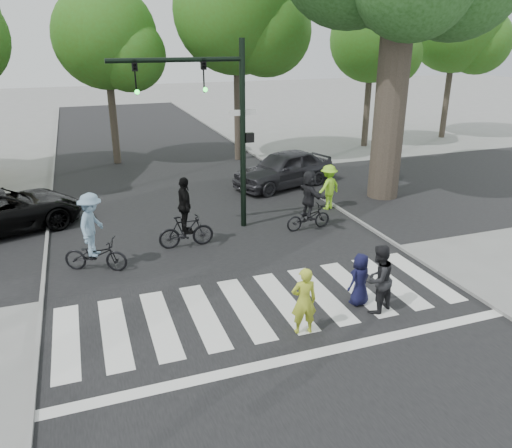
{
  "coord_description": "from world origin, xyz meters",
  "views": [
    {
      "loc": [
        -3.74,
        -8.83,
        6.07
      ],
      "look_at": [
        0.5,
        3.0,
        1.3
      ],
      "focal_mm": 35.0,
      "sensor_mm": 36.0,
      "label": 1
    }
  ],
  "objects_px": {
    "car_grey": "(284,169)",
    "cyclist_mid": "(185,219)",
    "pedestrian_adult": "(378,279)",
    "cyclist_left": "(93,238)",
    "traffic_signal": "(216,111)",
    "pedestrian_child": "(360,279)",
    "pedestrian_woman": "(304,301)",
    "cyclist_right": "(309,204)"
  },
  "relations": [
    {
      "from": "car_grey",
      "to": "cyclist_mid",
      "type": "bearing_deg",
      "value": -64.1
    },
    {
      "from": "pedestrian_adult",
      "to": "cyclist_mid",
      "type": "xyz_separation_m",
      "value": [
        -3.36,
        5.23,
        0.07
      ]
    },
    {
      "from": "cyclist_left",
      "to": "cyclist_mid",
      "type": "distance_m",
      "value": 2.79
    },
    {
      "from": "traffic_signal",
      "to": "pedestrian_child",
      "type": "xyz_separation_m",
      "value": [
        1.8,
        -5.9,
        -3.25
      ]
    },
    {
      "from": "pedestrian_child",
      "to": "pedestrian_adult",
      "type": "distance_m",
      "value": 0.51
    },
    {
      "from": "traffic_signal",
      "to": "pedestrian_adult",
      "type": "relative_size",
      "value": 3.62
    },
    {
      "from": "pedestrian_woman",
      "to": "pedestrian_adult",
      "type": "height_order",
      "value": "pedestrian_adult"
    },
    {
      "from": "cyclist_left",
      "to": "car_grey",
      "type": "xyz_separation_m",
      "value": [
        7.98,
        5.79,
        -0.18
      ]
    },
    {
      "from": "pedestrian_woman",
      "to": "pedestrian_adult",
      "type": "distance_m",
      "value": 2.01
    },
    {
      "from": "pedestrian_child",
      "to": "cyclist_right",
      "type": "height_order",
      "value": "cyclist_right"
    },
    {
      "from": "pedestrian_adult",
      "to": "cyclist_right",
      "type": "relative_size",
      "value": 0.83
    },
    {
      "from": "cyclist_mid",
      "to": "car_grey",
      "type": "bearing_deg",
      "value": 43.47
    },
    {
      "from": "traffic_signal",
      "to": "cyclist_right",
      "type": "height_order",
      "value": "traffic_signal"
    },
    {
      "from": "cyclist_right",
      "to": "traffic_signal",
      "type": "bearing_deg",
      "value": 160.0
    },
    {
      "from": "traffic_signal",
      "to": "cyclist_mid",
      "type": "distance_m",
      "value": 3.47
    },
    {
      "from": "traffic_signal",
      "to": "car_grey",
      "type": "relative_size",
      "value": 1.32
    },
    {
      "from": "pedestrian_woman",
      "to": "pedestrian_adult",
      "type": "bearing_deg",
      "value": -164.17
    },
    {
      "from": "cyclist_mid",
      "to": "car_grey",
      "type": "xyz_separation_m",
      "value": [
        5.3,
        5.02,
        -0.13
      ]
    },
    {
      "from": "cyclist_mid",
      "to": "cyclist_left",
      "type": "bearing_deg",
      "value": -164.06
    },
    {
      "from": "pedestrian_child",
      "to": "cyclist_left",
      "type": "height_order",
      "value": "cyclist_left"
    },
    {
      "from": "pedestrian_adult",
      "to": "cyclist_right",
      "type": "distance_m",
      "value": 5.37
    },
    {
      "from": "pedestrian_woman",
      "to": "cyclist_left",
      "type": "bearing_deg",
      "value": -40.82
    },
    {
      "from": "traffic_signal",
      "to": "car_grey",
      "type": "bearing_deg",
      "value": 44.87
    },
    {
      "from": "cyclist_left",
      "to": "traffic_signal",
      "type": "bearing_deg",
      "value": 24.78
    },
    {
      "from": "cyclist_mid",
      "to": "cyclist_right",
      "type": "height_order",
      "value": "cyclist_mid"
    },
    {
      "from": "car_grey",
      "to": "pedestrian_adult",
      "type": "bearing_deg",
      "value": -28.27
    },
    {
      "from": "pedestrian_child",
      "to": "cyclist_mid",
      "type": "distance_m",
      "value": 5.75
    },
    {
      "from": "traffic_signal",
      "to": "cyclist_right",
      "type": "bearing_deg",
      "value": -20.0
    },
    {
      "from": "pedestrian_woman",
      "to": "cyclist_mid",
      "type": "bearing_deg",
      "value": -67.4
    },
    {
      "from": "traffic_signal",
      "to": "cyclist_mid",
      "type": "relative_size",
      "value": 2.74
    },
    {
      "from": "cyclist_left",
      "to": "car_grey",
      "type": "height_order",
      "value": "cyclist_left"
    },
    {
      "from": "pedestrian_adult",
      "to": "cyclist_left",
      "type": "relative_size",
      "value": 0.75
    },
    {
      "from": "cyclist_mid",
      "to": "cyclist_right",
      "type": "xyz_separation_m",
      "value": [
        4.13,
        0.09,
        -0.01
      ]
    },
    {
      "from": "traffic_signal",
      "to": "pedestrian_child",
      "type": "distance_m",
      "value": 6.97
    },
    {
      "from": "traffic_signal",
      "to": "cyclist_left",
      "type": "distance_m",
      "value": 5.33
    },
    {
      "from": "cyclist_right",
      "to": "cyclist_mid",
      "type": "bearing_deg",
      "value": -178.8
    },
    {
      "from": "cyclist_right",
      "to": "pedestrian_woman",
      "type": "bearing_deg",
      "value": -116.31
    },
    {
      "from": "pedestrian_child",
      "to": "cyclist_mid",
      "type": "xyz_separation_m",
      "value": [
        -3.15,
        4.81,
        0.25
      ]
    },
    {
      "from": "pedestrian_adult",
      "to": "car_grey",
      "type": "height_order",
      "value": "pedestrian_adult"
    },
    {
      "from": "pedestrian_woman",
      "to": "pedestrian_child",
      "type": "distance_m",
      "value": 1.91
    },
    {
      "from": "traffic_signal",
      "to": "cyclist_left",
      "type": "bearing_deg",
      "value": -155.22
    },
    {
      "from": "traffic_signal",
      "to": "car_grey",
      "type": "height_order",
      "value": "traffic_signal"
    }
  ]
}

